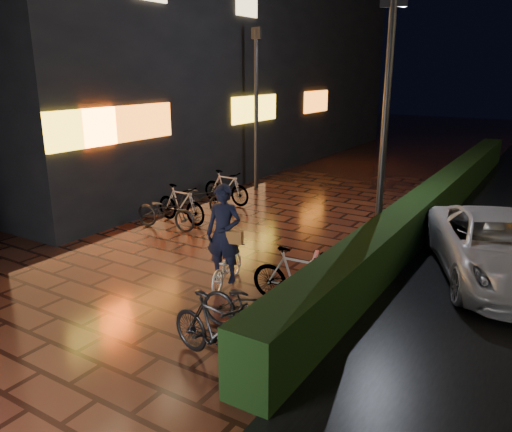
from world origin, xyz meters
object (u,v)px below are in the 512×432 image
Objects in this scene: traffic_barrier at (312,280)px; cart_assembly at (400,231)px; van at (498,248)px; cyclist at (225,249)px.

cart_assembly is (0.64, 3.04, 0.18)m from traffic_barrier.
van is 4.58× the size of cart_assembly.
cyclist is (-4.25, -3.01, 0.09)m from van.
traffic_barrier is 3.12m from cart_assembly.
cyclist is 1.70m from traffic_barrier.
van is 2.85× the size of traffic_barrier.
cart_assembly is at bearing 145.03° from van.
cyclist is at bearing -167.65° from van.
traffic_barrier is 1.61× the size of cart_assembly.
van is at bearing -12.02° from cart_assembly.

